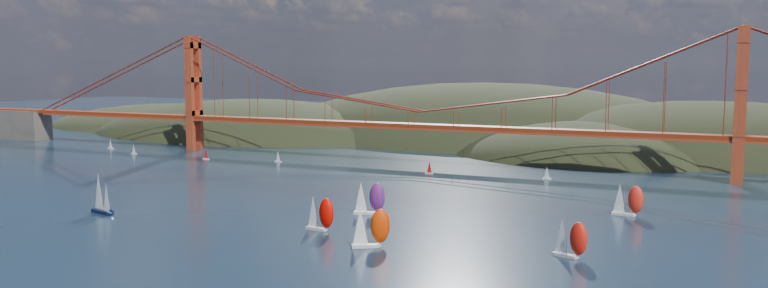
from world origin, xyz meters
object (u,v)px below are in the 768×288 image
racer_1 (370,227)px  racer_2 (570,238)px  racer_0 (319,213)px  racer_3 (627,199)px  racer_rwb (369,198)px  sloop_navy (101,194)px

racer_1 → racer_2: bearing=-17.7°
racer_2 → racer_0: bearing=-160.0°
racer_0 → racer_3: 85.70m
racer_3 → racer_rwb: (-65.68, -28.76, 0.19)m
sloop_navy → racer_rwb: (68.96, 30.66, -0.80)m
racer_1 → racer_2: size_ratio=1.09×
sloop_navy → racer_rwb: bearing=37.5°
racer_0 → sloop_navy: bearing=-164.5°
racer_2 → racer_rwb: racer_rwb is taller
sloop_navy → racer_0: sloop_navy is taller
racer_1 → racer_rwb: (-17.04, 33.65, -0.04)m
sloop_navy → racer_0: bearing=19.6°
racer_2 → sloop_navy: bearing=-157.0°
racer_2 → racer_rwb: bearing=178.7°
sloop_navy → racer_1: (86.00, -3.00, -0.76)m
racer_1 → racer_3: size_ratio=1.05×
racer_3 → sloop_navy: bearing=-149.8°
sloop_navy → racer_2: 129.49m
racer_0 → racer_2: 62.51m
racer_2 → racer_1: bearing=-146.7°
racer_1 → racer_2: racer_1 is taller
sloop_navy → racer_0: 67.15m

